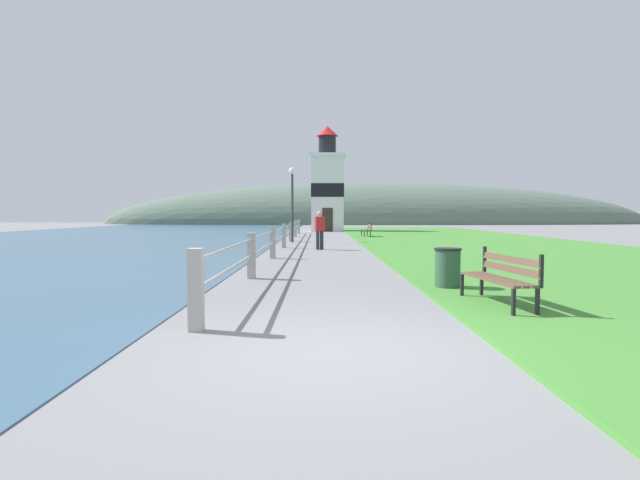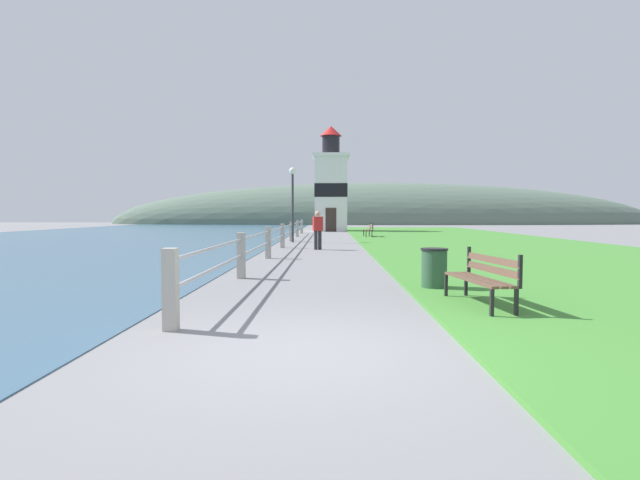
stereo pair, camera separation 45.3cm
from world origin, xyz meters
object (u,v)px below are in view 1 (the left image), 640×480
park_bench_midway (366,229)px  lighthouse (326,187)px  park_bench_near (500,275)px  person_strolling (319,229)px  trash_bin (447,269)px  lamp_post (291,191)px

park_bench_midway → lighthouse: (-2.41, 11.24, 3.28)m
park_bench_near → person_strolling: 13.36m
lighthouse → person_strolling: bearing=-91.7°
trash_bin → lamp_post: bearing=103.7°
park_bench_near → lighthouse: (-2.31, 35.20, 3.28)m
park_bench_near → trash_bin: bearing=-86.4°
park_bench_midway → lighthouse: lighthouse is taller
park_bench_midway → trash_bin: 22.08m
park_bench_midway → trash_bin: size_ratio=1.99×
park_bench_midway → person_strolling: size_ratio=1.02×
lighthouse → lamp_post: bearing=-97.1°
lighthouse → person_strolling: (-0.64, -22.18, -2.93)m
person_strolling → lighthouse: bearing=-21.1°
lighthouse → person_strolling: 22.38m
park_bench_midway → lamp_post: size_ratio=0.42×
park_bench_near → trash_bin: size_ratio=2.22×
trash_bin → lamp_post: size_ratio=0.21×
park_bench_near → lamp_post: size_ratio=0.47×
lighthouse → trash_bin: (1.93, -33.31, -3.40)m
person_strolling → lamp_post: size_ratio=0.41×
park_bench_near → park_bench_midway: same height
lighthouse → person_strolling: size_ratio=5.52×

